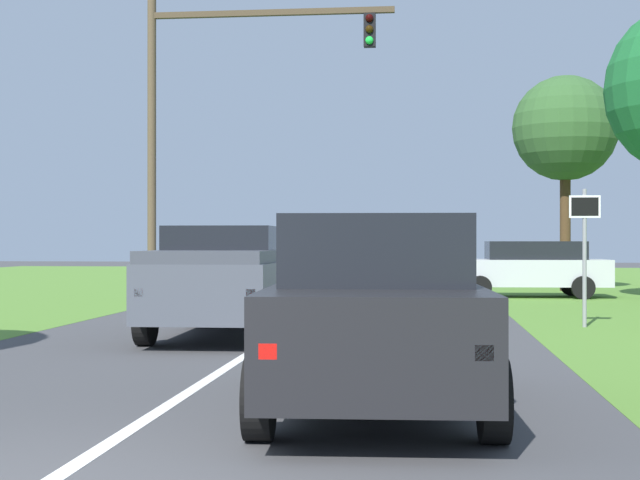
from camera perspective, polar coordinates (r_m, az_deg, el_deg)
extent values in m
plane|color=#424244|center=(17.12, -2.60, -5.75)|extent=(120.00, 120.00, 0.00)
cube|color=black|center=(9.52, 3.39, -5.35)|extent=(2.19, 4.87, 0.91)
cube|color=black|center=(9.71, 3.39, -0.58)|extent=(1.87, 3.04, 0.66)
cube|color=red|center=(7.21, -3.14, -6.68)|extent=(0.14, 0.07, 0.12)
cube|color=red|center=(7.20, 9.82, -6.68)|extent=(0.14, 0.07, 0.12)
cylinder|color=black|center=(11.08, -1.73, -6.97)|extent=(0.27, 0.73, 0.72)
cylinder|color=black|center=(11.08, 8.55, -6.98)|extent=(0.27, 0.73, 0.72)
cylinder|color=black|center=(8.17, -3.66, -9.46)|extent=(0.27, 0.73, 0.72)
cylinder|color=black|center=(8.16, 10.39, -9.46)|extent=(0.27, 0.73, 0.72)
cube|color=#4C515B|center=(17.06, -5.53, -2.83)|extent=(2.20, 5.61, 0.94)
cube|color=black|center=(16.77, -5.70, -0.23)|extent=(1.87, 2.15, 0.61)
cube|color=#41454E|center=(15.35, -6.70, -1.01)|extent=(2.02, 2.16, 0.20)
cube|color=red|center=(14.57, -10.80, -3.12)|extent=(0.14, 0.06, 0.12)
cube|color=red|center=(14.21, -4.17, -3.20)|extent=(0.14, 0.06, 0.12)
cylinder|color=black|center=(18.98, -7.66, -3.97)|extent=(0.27, 0.81, 0.80)
cylinder|color=black|center=(18.64, -1.41, -4.05)|extent=(0.27, 0.81, 0.80)
cylinder|color=black|center=(15.65, -10.44, -4.81)|extent=(0.27, 0.81, 0.80)
cylinder|color=black|center=(15.23, -2.86, -4.94)|extent=(0.27, 0.81, 0.80)
cylinder|color=brown|center=(26.97, -10.07, 5.45)|extent=(0.24, 0.24, 8.58)
cube|color=#4C3D2B|center=(26.85, -2.93, 13.47)|extent=(6.76, 0.16, 0.16)
cube|color=black|center=(26.44, 3.00, 12.46)|extent=(0.32, 0.28, 0.90)
sphere|color=black|center=(26.36, 2.98, 13.16)|extent=(0.22, 0.22, 0.22)
sphere|color=black|center=(26.30, 2.98, 12.53)|extent=(0.22, 0.22, 0.22)
sphere|color=#1ED83F|center=(26.23, 2.98, 11.89)|extent=(0.22, 0.22, 0.22)
cylinder|color=gray|center=(19.32, 15.60, -1.06)|extent=(0.08, 0.08, 2.72)
cube|color=white|center=(19.30, 15.61, 1.94)|extent=(0.60, 0.03, 0.44)
cube|color=black|center=(19.28, 15.62, 1.94)|extent=(0.52, 0.01, 0.36)
cube|color=silver|center=(29.33, 12.32, -1.93)|extent=(4.85, 1.97, 0.80)
cube|color=black|center=(29.35, 12.79, -0.61)|extent=(2.92, 1.69, 0.55)
cube|color=red|center=(29.84, 7.62, -1.82)|extent=(0.06, 0.14, 0.12)
cube|color=red|center=(28.36, 7.79, -1.91)|extent=(0.06, 0.14, 0.12)
cylinder|color=black|center=(30.48, 14.86, -2.61)|extent=(0.69, 0.24, 0.68)
cylinder|color=black|center=(28.70, 15.52, -2.77)|extent=(0.69, 0.24, 0.68)
cylinder|color=black|center=(30.09, 9.28, -2.65)|extent=(0.69, 0.24, 0.68)
cylinder|color=black|center=(28.28, 9.59, -2.81)|extent=(0.69, 0.24, 0.68)
cylinder|color=#4C351E|center=(33.38, 14.51, 0.63)|extent=(0.36, 0.36, 4.21)
sphere|color=#325B2B|center=(33.60, 14.51, 6.52)|extent=(3.58, 3.58, 3.58)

